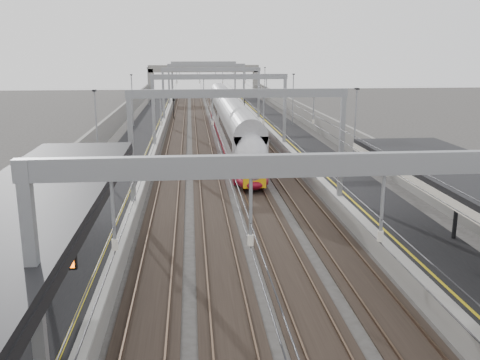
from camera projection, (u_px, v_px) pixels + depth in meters
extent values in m
cube|color=black|center=(140.00, 144.00, 54.24)|extent=(4.00, 120.00, 1.00)
cube|color=black|center=(295.00, 142.00, 55.66)|extent=(4.00, 120.00, 1.00)
cube|color=black|center=(175.00, 148.00, 54.66)|extent=(2.40, 140.00, 0.08)
cube|color=brown|center=(168.00, 147.00, 54.57)|extent=(0.07, 140.00, 0.14)
cube|color=brown|center=(182.00, 147.00, 54.70)|extent=(0.07, 140.00, 0.14)
cube|color=black|center=(204.00, 148.00, 54.93)|extent=(2.40, 140.00, 0.08)
cube|color=brown|center=(197.00, 147.00, 54.84)|extent=(0.07, 140.00, 0.14)
cube|color=brown|center=(211.00, 147.00, 54.97)|extent=(0.07, 140.00, 0.14)
cube|color=black|center=(233.00, 147.00, 55.19)|extent=(2.40, 140.00, 0.08)
cube|color=brown|center=(226.00, 146.00, 55.11)|extent=(0.07, 140.00, 0.14)
cube|color=brown|center=(240.00, 146.00, 55.24)|extent=(0.07, 140.00, 0.14)
cube|color=black|center=(262.00, 147.00, 55.46)|extent=(2.40, 140.00, 0.08)
cube|color=brown|center=(255.00, 146.00, 55.38)|extent=(0.07, 140.00, 0.14)
cube|color=brown|center=(269.00, 146.00, 55.50)|extent=(0.07, 140.00, 0.14)
cube|color=gray|center=(36.00, 304.00, 11.89)|extent=(0.28, 0.28, 6.60)
cube|color=gray|center=(319.00, 165.00, 11.73)|extent=(13.00, 0.25, 0.50)
cube|color=gray|center=(131.00, 147.00, 31.24)|extent=(0.28, 0.28, 6.60)
cube|color=gray|center=(342.00, 143.00, 32.36)|extent=(0.28, 0.28, 6.60)
cube|color=gray|center=(238.00, 93.00, 31.08)|extent=(13.00, 0.25, 0.50)
cube|color=gray|center=(153.00, 110.00, 50.59)|extent=(0.28, 0.28, 6.60)
cube|color=gray|center=(285.00, 108.00, 51.71)|extent=(0.28, 0.28, 6.60)
cube|color=gray|center=(219.00, 77.00, 50.43)|extent=(13.00, 0.25, 0.50)
cube|color=gray|center=(163.00, 93.00, 69.94)|extent=(0.28, 0.28, 6.60)
cube|color=gray|center=(259.00, 93.00, 71.06)|extent=(0.28, 0.28, 6.60)
cube|color=gray|center=(211.00, 69.00, 69.78)|extent=(13.00, 0.25, 0.50)
cube|color=gray|center=(169.00, 84.00, 89.28)|extent=(0.28, 0.28, 6.60)
cube|color=gray|center=(244.00, 83.00, 90.41)|extent=(0.28, 0.28, 6.60)
cube|color=gray|center=(206.00, 65.00, 89.12)|extent=(13.00, 0.25, 0.50)
cube|color=gray|center=(172.00, 78.00, 106.70)|extent=(0.28, 0.28, 6.60)
cube|color=gray|center=(235.00, 78.00, 107.82)|extent=(0.28, 0.28, 6.60)
cube|color=gray|center=(204.00, 63.00, 106.54)|extent=(13.00, 0.25, 0.50)
cylinder|color=#262628|center=(174.00, 91.00, 58.20)|extent=(0.03, 140.00, 0.03)
cylinder|color=#262628|center=(202.00, 90.00, 58.47)|extent=(0.03, 140.00, 0.03)
cylinder|color=#262628|center=(229.00, 90.00, 58.74)|extent=(0.03, 140.00, 0.03)
cylinder|color=#262628|center=(256.00, 90.00, 59.01)|extent=(0.03, 140.00, 0.03)
cylinder|color=black|center=(35.00, 209.00, 23.50)|extent=(0.20, 0.20, 4.00)
cube|color=black|center=(45.00, 260.00, 13.74)|extent=(1.60, 0.15, 0.55)
cube|color=#FF5705|center=(44.00, 261.00, 13.66)|extent=(1.50, 0.02, 0.42)
cylinder|color=black|center=(457.00, 198.00, 25.23)|extent=(0.20, 0.20, 4.00)
cube|color=gray|center=(204.00, 69.00, 106.81)|extent=(22.00, 2.20, 1.40)
cube|color=gray|center=(151.00, 85.00, 106.61)|extent=(1.00, 2.20, 6.20)
cube|color=gray|center=(256.00, 84.00, 108.48)|extent=(1.00, 2.20, 6.20)
cube|color=gray|center=(107.00, 134.00, 53.69)|extent=(0.30, 120.00, 3.20)
cube|color=gray|center=(326.00, 131.00, 55.69)|extent=(0.30, 120.00, 3.20)
cube|color=maroon|center=(238.00, 153.00, 49.41)|extent=(2.53, 21.56, 0.75)
cube|color=#9E9EA3|center=(238.00, 133.00, 48.99)|extent=(2.53, 21.56, 2.81)
cube|color=black|center=(246.00, 174.00, 42.18)|extent=(1.88, 2.25, 0.47)
cube|color=maroon|center=(223.00, 122.00, 70.64)|extent=(2.53, 21.56, 0.75)
cube|color=#9E9EA3|center=(223.00, 108.00, 70.21)|extent=(2.53, 21.56, 2.81)
cube|color=black|center=(227.00, 133.00, 63.41)|extent=(1.88, 2.25, 0.47)
ellipsoid|color=#9E9EA3|center=(251.00, 160.00, 38.44)|extent=(2.53, 4.88, 3.94)
cube|color=#F2B10C|center=(255.00, 178.00, 36.69)|extent=(1.59, 0.12, 1.41)
cube|color=black|center=(254.00, 157.00, 36.77)|extent=(1.50, 0.55, 0.88)
cylinder|color=black|center=(174.00, 110.00, 76.63)|extent=(0.12, 0.12, 3.00)
cube|color=black|center=(173.00, 98.00, 76.25)|extent=(0.32, 0.22, 0.75)
sphere|color=#0CE526|center=(173.00, 97.00, 76.09)|extent=(0.16, 0.16, 0.16)
cylinder|color=black|center=(230.00, 106.00, 81.23)|extent=(0.12, 0.12, 3.00)
cube|color=black|center=(230.00, 96.00, 80.85)|extent=(0.32, 0.22, 0.75)
sphere|color=red|center=(230.00, 95.00, 80.69)|extent=(0.16, 0.16, 0.16)
cylinder|color=black|center=(244.00, 106.00, 81.28)|extent=(0.12, 0.12, 3.00)
cube|color=black|center=(244.00, 96.00, 80.90)|extent=(0.32, 0.22, 0.75)
sphere|color=red|center=(245.00, 95.00, 80.74)|extent=(0.16, 0.16, 0.16)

